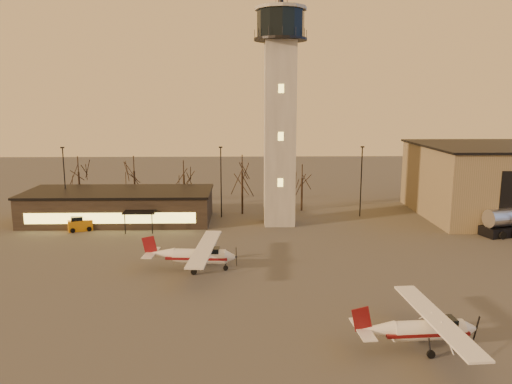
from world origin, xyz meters
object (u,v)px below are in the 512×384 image
terminal (120,206)px  control_tower (280,102)px  cessna_front (430,333)px  cessna_rear (201,259)px  service_cart (80,225)px

terminal → control_tower: bearing=-5.1°
control_tower → terminal: control_tower is taller
control_tower → terminal: bearing=174.9°
cessna_front → control_tower: bearing=99.1°
cessna_rear → service_cart: 22.94m
control_tower → service_cart: 30.42m
cessna_front → cessna_rear: (-16.88, 16.19, 0.08)m
control_tower → cessna_front: size_ratio=2.79×
cessna_rear → control_tower: bearing=68.6°
cessna_rear → terminal: bearing=126.9°
control_tower → cessna_rear: (-9.01, -18.50, -15.15)m
cessna_rear → service_cart: bearing=142.1°
cessna_rear → service_cart: size_ratio=3.71×
cessna_rear → service_cart: cessna_rear is taller
terminal → cessna_front: size_ratio=2.17×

